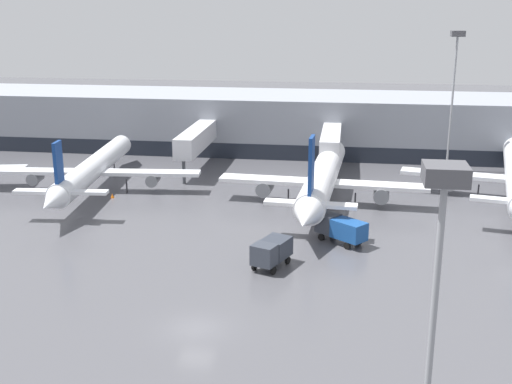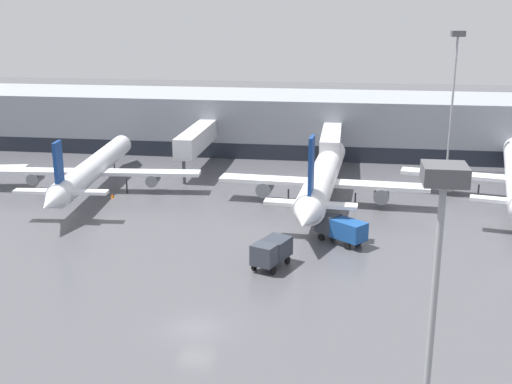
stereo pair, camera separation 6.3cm
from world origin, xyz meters
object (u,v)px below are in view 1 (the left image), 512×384
Objects in this scene: parked_jet_4 at (93,168)px; parked_jet_0 at (323,178)px; service_truck_2 at (272,251)px; apron_light_mast_1 at (455,62)px; traffic_cone_0 at (112,196)px; apron_light_mast_0 at (440,241)px; service_truck_0 at (341,228)px.

parked_jet_0 is at bearing -97.84° from parked_jet_4.
service_truck_2 is 46.02m from apron_light_mast_1.
traffic_cone_0 is at bearing -154.87° from apron_light_mast_1.
parked_jet_0 is 2.18× the size of apron_light_mast_0.
parked_jet_4 is 2.09× the size of apron_light_mast_0.
parked_jet_4 is 61.21m from apron_light_mast_0.
parked_jet_0 is at bearing 98.03° from apron_light_mast_0.
parked_jet_4 is at bearing 126.19° from apron_light_mast_0.
traffic_cone_0 is 0.03× the size of apron_light_mast_0.
service_truck_0 is at bearing -114.74° from apron_light_mast_1.
apron_light_mast_1 is at bearing -74.45° from parked_jet_4.
service_truck_0 is at bearing -165.97° from parked_jet_0.
apron_light_mast_0 is (10.34, -27.35, 11.64)m from service_truck_2.
parked_jet_0 is 1.05× the size of parked_jet_4.
parked_jet_4 is 5.01m from traffic_cone_0.
apron_light_mast_1 is (10.33, 66.11, 2.09)m from apron_light_mast_0.
apron_light_mast_0 is at bearing -54.97° from traffic_cone_0.
apron_light_mast_1 is at bearing 25.13° from traffic_cone_0.
service_truck_2 is at bearing 173.09° from parked_jet_0.
parked_jet_0 is 28.06m from apron_light_mast_1.
service_truck_2 is (25.30, -21.35, -1.42)m from parked_jet_4.
traffic_cone_0 is at bearing 16.60° from service_truck_0.
parked_jet_0 is 20.40m from service_truck_2.
traffic_cone_0 is at bearing -108.79° from service_truck_2.
service_truck_0 is 37.46m from apron_light_mast_1.
apron_light_mast_0 is at bearing -98.88° from apron_light_mast_1.
parked_jet_4 reaches higher than service_truck_2.
parked_jet_0 reaches higher than traffic_cone_0.
apron_light_mast_1 reaches higher than service_truck_2.
apron_light_mast_0 is (4.27, -34.44, 11.60)m from service_truck_0.
service_truck_2 is 0.25× the size of apron_light_mast_1.
parked_jet_4 is 6.42× the size of service_truck_0.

